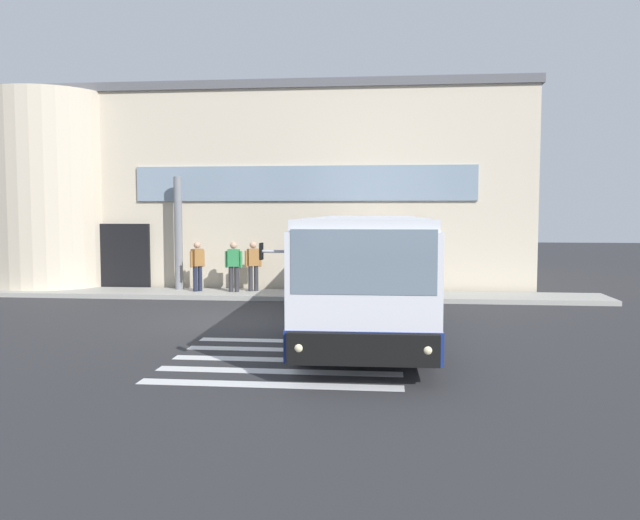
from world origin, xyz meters
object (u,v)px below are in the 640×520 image
bus_main_foreground (368,273)px  passenger_by_doorway (234,263)px  entry_support_column (178,233)px  passenger_at_curb_edge (253,264)px  passenger_near_column (197,264)px

bus_main_foreground → passenger_by_doorway: (-4.64, 5.51, -0.22)m
entry_support_column → passenger_at_curb_edge: (2.66, -0.22, -1.01)m
passenger_by_doorway → passenger_at_curb_edge: (0.60, 0.27, -0.03)m
entry_support_column → bus_main_foreground: 9.02m
bus_main_foreground → passenger_by_doorway: 7.20m
entry_support_column → passenger_at_curb_edge: bearing=-4.7°
passenger_near_column → passenger_by_doorway: bearing=-0.5°
entry_support_column → bus_main_foreground: (6.69, -5.99, -0.75)m
bus_main_foreground → passenger_near_column: bearing=136.9°
bus_main_foreground → passenger_near_column: size_ratio=6.58×
bus_main_foreground → passenger_near_column: (-5.89, 5.52, -0.25)m
passenger_near_column → passenger_at_curb_edge: (1.86, 0.26, 0.00)m
bus_main_foreground → passenger_by_doorway: bus_main_foreground is taller
passenger_at_curb_edge → passenger_near_column: bearing=-172.1°
passenger_at_curb_edge → passenger_by_doorway: bearing=-155.9°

